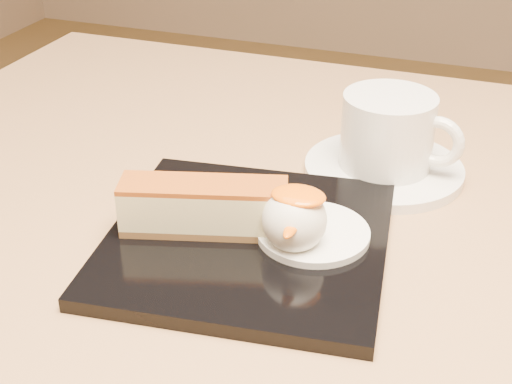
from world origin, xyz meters
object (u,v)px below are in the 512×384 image
at_px(ice_cream_scoop, 294,220).
at_px(coffee_cup, 390,130).
at_px(table, 221,348).
at_px(dessert_plate, 248,240).
at_px(cheesecake, 204,207).
at_px(saucer, 384,169).

bearing_deg(ice_cream_scoop, coffee_cup, 75.81).
distance_m(ice_cream_scoop, coffee_cup, 0.17).
distance_m(table, dessert_plate, 0.17).
bearing_deg(dessert_plate, cheesecake, -171.87).
height_order(dessert_plate, cheesecake, cheesecake).
xyz_separation_m(saucer, coffee_cup, (0.00, -0.00, 0.04)).
height_order(saucer, coffee_cup, coffee_cup).
xyz_separation_m(table, saucer, (0.12, 0.12, 0.16)).
height_order(dessert_plate, saucer, dessert_plate).
xyz_separation_m(ice_cream_scoop, coffee_cup, (0.04, 0.16, 0.01)).
xyz_separation_m(table, dessert_plate, (0.04, -0.04, 0.16)).
xyz_separation_m(dessert_plate, saucer, (0.08, 0.16, -0.00)).
bearing_deg(table, coffee_cup, 43.82).
relative_size(dessert_plate, saucer, 1.47).
bearing_deg(coffee_cup, dessert_plate, -108.32).
relative_size(cheesecake, coffee_cup, 1.19).
distance_m(table, cheesecake, 0.19).
distance_m(dessert_plate, cheesecake, 0.04).
distance_m(cheesecake, saucer, 0.20).
xyz_separation_m(cheesecake, ice_cream_scoop, (0.07, 0.00, 0.00)).
bearing_deg(cheesecake, table, 84.46).
distance_m(dessert_plate, ice_cream_scoop, 0.05).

